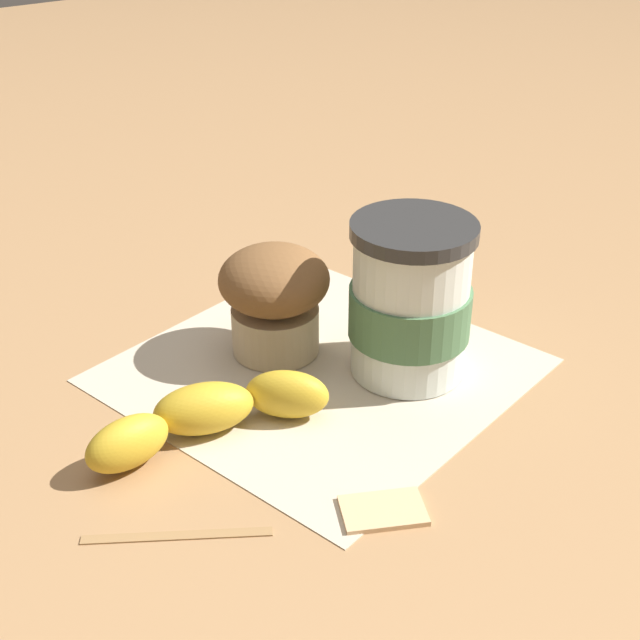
% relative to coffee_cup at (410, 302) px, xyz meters
% --- Properties ---
extents(ground_plane, '(3.00, 3.00, 0.00)m').
position_rel_coffee_cup_xyz_m(ground_plane, '(0.05, -0.04, -0.06)').
color(ground_plane, '#A87C51').
extents(paper_napkin, '(0.31, 0.31, 0.00)m').
position_rel_coffee_cup_xyz_m(paper_napkin, '(0.05, -0.04, -0.06)').
color(paper_napkin, beige).
rests_on(paper_napkin, ground_plane).
extents(coffee_cup, '(0.09, 0.09, 0.12)m').
position_rel_coffee_cup_xyz_m(coffee_cup, '(0.00, 0.00, 0.00)').
color(coffee_cup, silver).
rests_on(coffee_cup, paper_napkin).
extents(muffin, '(0.08, 0.08, 0.08)m').
position_rel_coffee_cup_xyz_m(muffin, '(0.06, -0.08, -0.01)').
color(muffin, beige).
rests_on(muffin, paper_napkin).
extents(banana, '(0.17, 0.08, 0.03)m').
position_rel_coffee_cup_xyz_m(banana, '(0.16, -0.02, -0.04)').
color(banana, gold).
rests_on(banana, paper_napkin).
extents(sugar_packet, '(0.06, 0.05, 0.01)m').
position_rel_coffee_cup_xyz_m(sugar_packet, '(0.12, 0.11, -0.05)').
color(sugar_packet, '#E0B27F').
rests_on(sugar_packet, ground_plane).
extents(wooden_stirrer, '(0.10, 0.07, 0.00)m').
position_rel_coffee_cup_xyz_m(wooden_stirrer, '(0.22, 0.05, -0.06)').
color(wooden_stirrer, '#9E7547').
rests_on(wooden_stirrer, ground_plane).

